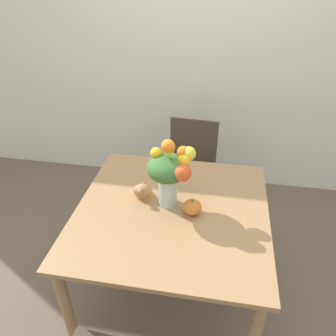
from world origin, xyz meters
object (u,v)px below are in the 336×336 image
(pumpkin, at_px, (192,207))
(dining_chair_near_window, at_px, (190,171))
(turkey_figurine, at_px, (143,189))
(flower_vase, at_px, (170,171))

(pumpkin, xyz_separation_m, dining_chair_near_window, (-0.10, 0.87, -0.34))
(pumpkin, height_order, turkey_figurine, pumpkin)
(pumpkin, relative_size, dining_chair_near_window, 0.12)
(pumpkin, xyz_separation_m, turkey_figurine, (-0.31, 0.11, 0.00))
(flower_vase, xyz_separation_m, pumpkin, (0.14, -0.06, -0.19))
(pumpkin, height_order, dining_chair_near_window, dining_chair_near_window)
(turkey_figurine, relative_size, dining_chair_near_window, 0.17)
(pumpkin, relative_size, turkey_figurine, 0.69)
(flower_vase, xyz_separation_m, turkey_figurine, (-0.17, 0.05, -0.18))
(flower_vase, bearing_deg, dining_chair_near_window, 87.58)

